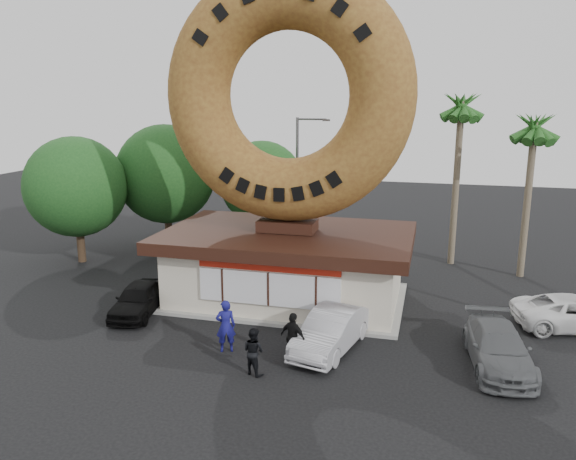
% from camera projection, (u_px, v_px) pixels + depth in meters
% --- Properties ---
extents(ground, '(90.00, 90.00, 0.00)m').
position_uv_depth(ground, '(246.00, 355.00, 20.59)').
color(ground, black).
rests_on(ground, ground).
extents(donut_shop, '(11.20, 7.20, 3.80)m').
position_uv_depth(donut_shop, '(287.00, 263.00, 25.81)').
color(donut_shop, beige).
rests_on(donut_shop, ground).
extents(giant_donut, '(10.94, 2.79, 10.94)m').
position_uv_depth(giant_donut, '(287.00, 96.00, 24.08)').
color(giant_donut, olive).
rests_on(giant_donut, donut_shop).
extents(tree_west, '(6.00, 6.00, 7.65)m').
position_uv_depth(tree_west, '(166.00, 174.00, 34.09)').
color(tree_west, '#473321').
rests_on(tree_west, ground).
extents(tree_mid, '(5.20, 5.20, 6.63)m').
position_uv_depth(tree_mid, '(262.00, 183.00, 34.76)').
color(tree_mid, '#473321').
rests_on(tree_mid, ground).
extents(tree_far, '(5.60, 5.60, 7.14)m').
position_uv_depth(tree_far, '(76.00, 187.00, 31.26)').
color(tree_far, '#473321').
rests_on(tree_far, ground).
extents(palm_near, '(2.60, 2.60, 9.75)m').
position_uv_depth(palm_near, '(461.00, 112.00, 29.96)').
color(palm_near, '#726651').
rests_on(palm_near, ground).
extents(palm_far, '(2.60, 2.60, 8.75)m').
position_uv_depth(palm_far, '(534.00, 133.00, 27.90)').
color(palm_far, '#726651').
rests_on(palm_far, ground).
extents(street_lamp, '(2.11, 0.20, 8.00)m').
position_uv_depth(street_lamp, '(299.00, 175.00, 35.06)').
color(street_lamp, '#59595E').
rests_on(street_lamp, ground).
extents(person_left, '(0.86, 0.73, 2.00)m').
position_uv_depth(person_left, '(226.00, 326.00, 20.68)').
color(person_left, navy).
rests_on(person_left, ground).
extents(person_center, '(0.99, 0.91, 1.66)m').
position_uv_depth(person_center, '(254.00, 351.00, 19.02)').
color(person_center, black).
rests_on(person_center, ground).
extents(person_right, '(1.16, 0.85, 1.83)m').
position_uv_depth(person_right, '(293.00, 337.00, 19.90)').
color(person_right, black).
rests_on(person_right, ground).
extents(car_black, '(2.24, 4.24, 1.37)m').
position_uv_depth(car_black, '(138.00, 299.00, 24.34)').
color(car_black, black).
rests_on(car_black, ground).
extents(car_silver, '(2.54, 4.78, 1.50)m').
position_uv_depth(car_silver, '(331.00, 331.00, 20.90)').
color(car_silver, '#B0AFB5').
rests_on(car_silver, ground).
extents(car_grey, '(2.43, 4.96, 1.39)m').
position_uv_depth(car_grey, '(498.00, 348.00, 19.58)').
color(car_grey, '#5D5F62').
rests_on(car_grey, ground).
extents(car_white, '(5.28, 3.23, 1.37)m').
position_uv_depth(car_white, '(576.00, 313.00, 22.78)').
color(car_white, white).
rests_on(car_white, ground).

